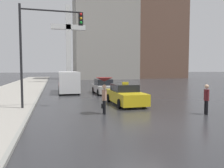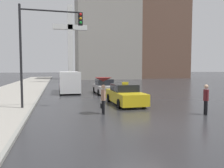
# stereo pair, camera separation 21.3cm
# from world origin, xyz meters

# --- Properties ---
(ground_plane) EXTENTS (300.00, 300.00, 0.00)m
(ground_plane) POSITION_xyz_m (0.00, 0.00, 0.00)
(ground_plane) COLOR #2D2D30
(taxi) EXTENTS (1.91, 4.72, 1.59)m
(taxi) POSITION_xyz_m (1.03, 5.88, 0.67)
(taxi) COLOR gold
(taxi) RESTS_ON ground_plane
(sedan_red) EXTENTS (1.91, 4.32, 1.48)m
(sedan_red) POSITION_xyz_m (1.05, 12.90, 0.67)
(sedan_red) COLOR #B7B2AD
(sedan_red) RESTS_ON ground_plane
(ambulance_van) EXTENTS (2.18, 5.79, 2.23)m
(ambulance_van) POSITION_xyz_m (-2.41, 14.74, 1.24)
(ambulance_van) COLOR white
(ambulance_van) RESTS_ON ground_plane
(pedestrian_with_umbrella) EXTENTS (0.95, 0.95, 2.06)m
(pedestrian_with_umbrella) POSITION_xyz_m (-1.22, 2.82, 1.64)
(pedestrian_with_umbrella) COLOR black
(pedestrian_with_umbrella) RESTS_ON ground_plane
(pedestrian_man) EXTENTS (0.35, 0.43, 1.68)m
(pedestrian_man) POSITION_xyz_m (4.25, 1.24, 0.98)
(pedestrian_man) COLOR black
(pedestrian_man) RESTS_ON ground_plane
(traffic_light) EXTENTS (3.87, 0.38, 6.46)m
(traffic_light) POSITION_xyz_m (-4.41, 5.34, 4.47)
(traffic_light) COLOR black
(traffic_light) RESTS_ON ground_plane
(building_tower_near) EXTENTS (15.20, 9.41, 24.29)m
(building_tower_near) POSITION_xyz_m (8.67, 44.97, 12.15)
(building_tower_near) COLOR #A39E93
(building_tower_near) RESTS_ON ground_plane
(building_tower_far) EXTENTS (15.61, 8.60, 38.81)m
(building_tower_far) POSITION_xyz_m (23.55, 47.03, 19.40)
(building_tower_far) COLOR brown
(building_tower_far) RESTS_ON ground_plane
(monument_cross) EXTENTS (6.22, 0.90, 14.14)m
(monument_cross) POSITION_xyz_m (-1.19, 32.37, 8.02)
(monument_cross) COLOR white
(monument_cross) RESTS_ON ground_plane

